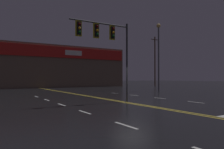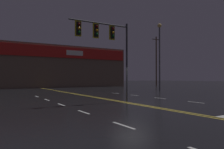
# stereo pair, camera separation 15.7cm
# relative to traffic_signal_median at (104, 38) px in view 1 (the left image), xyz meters

# --- Properties ---
(ground_plane) EXTENTS (200.00, 200.00, 0.00)m
(ground_plane) POSITION_rel_traffic_signal_median_xyz_m (1.59, -0.99, -4.46)
(ground_plane) COLOR black
(road_markings) EXTENTS (12.79, 60.00, 0.01)m
(road_markings) POSITION_rel_traffic_signal_median_xyz_m (2.31, -2.03, -4.46)
(road_markings) COLOR gold
(road_markings) RESTS_ON ground
(traffic_signal_median) EXTENTS (4.48, 0.36, 5.68)m
(traffic_signal_median) POSITION_rel_traffic_signal_median_xyz_m (0.00, 0.00, 0.00)
(traffic_signal_median) COLOR #38383D
(traffic_signal_median) RESTS_ON ground
(streetlight_far_right) EXTENTS (0.56, 0.56, 9.16)m
(streetlight_far_right) POSITION_rel_traffic_signal_median_xyz_m (13.65, 9.08, 1.41)
(streetlight_far_right) COLOR #59595E
(streetlight_far_right) RESTS_ON ground
(building_backdrop) EXTENTS (33.62, 10.23, 7.64)m
(building_backdrop) POSITION_rel_traffic_signal_median_xyz_m (1.59, 29.77, -0.63)
(building_backdrop) COLOR brown
(building_backdrop) RESTS_ON ground
(utility_pole_row) EXTENTS (46.88, 0.26, 11.52)m
(utility_pole_row) POSITION_rel_traffic_signal_median_xyz_m (1.84, 22.19, 1.28)
(utility_pole_row) COLOR #4C3828
(utility_pole_row) RESTS_ON ground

